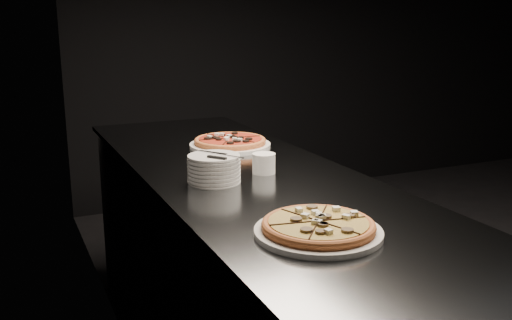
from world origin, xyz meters
name	(u,v)px	position (x,y,z in m)	size (l,w,h in m)	color
wall_left	(144,40)	(-2.50, 0.00, 1.40)	(0.02, 5.00, 2.80)	black
wall_back	(357,27)	(0.00, 2.50, 1.40)	(5.00, 0.02, 2.80)	black
counter	(252,291)	(-2.13, 0.00, 0.46)	(0.74, 2.44, 0.92)	slate
pizza_mushroom	(318,228)	(-2.22, -0.61, 0.94)	(0.35, 0.35, 0.04)	white
pizza_tomato	(230,142)	(-2.03, 0.46, 0.94)	(0.35, 0.35, 0.04)	white
plate_stack	(214,169)	(-2.29, -0.03, 0.97)	(0.18, 0.18, 0.09)	white
cutlery	(217,155)	(-2.28, -0.04, 1.02)	(0.09, 0.18, 0.01)	silver
ramekin	(264,163)	(-2.08, 0.00, 0.96)	(0.08, 0.08, 0.07)	white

